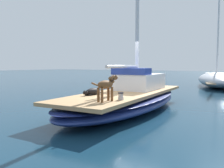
% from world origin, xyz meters
% --- Properties ---
extents(ground_plane, '(120.00, 120.00, 0.00)m').
position_xyz_m(ground_plane, '(0.00, 0.00, 0.00)').
color(ground_plane, '#143347').
extents(sailboat_main, '(2.69, 7.30, 0.66)m').
position_xyz_m(sailboat_main, '(0.00, 0.00, 0.34)').
color(sailboat_main, navy).
rests_on(sailboat_main, ground).
extents(mast_main, '(0.14, 2.27, 6.88)m').
position_xyz_m(mast_main, '(-0.02, 0.75, 3.74)').
color(mast_main, silver).
rests_on(mast_main, sailboat_main).
extents(cabin_house, '(1.45, 2.25, 0.84)m').
position_xyz_m(cabin_house, '(-0.03, 1.12, 1.01)').
color(cabin_house, silver).
rests_on(cabin_house, sailboat_main).
extents(dog_brown, '(0.33, 0.93, 0.70)m').
position_xyz_m(dog_brown, '(0.58, -2.24, 1.08)').
color(dog_brown, brown).
rests_on(dog_brown, sailboat_main).
extents(dog_black, '(0.30, 0.95, 0.22)m').
position_xyz_m(dog_black, '(-0.55, -1.30, 0.77)').
color(dog_black, black).
rests_on(dog_black, sailboat_main).
extents(deck_winch, '(0.16, 0.16, 0.21)m').
position_xyz_m(deck_winch, '(0.76, -1.80, 0.76)').
color(deck_winch, '#B7B7BC').
rests_on(deck_winch, sailboat_main).
extents(coiled_rope, '(0.32, 0.32, 0.04)m').
position_xyz_m(coiled_rope, '(-0.54, -1.01, 0.68)').
color(coiled_rope, beige).
rests_on(coiled_rope, sailboat_main).
extents(moored_boat_far_astern, '(4.38, 7.57, 6.59)m').
position_xyz_m(moored_boat_far_astern, '(1.60, 11.37, 0.56)').
color(moored_boat_far_astern, '#B2B7C1').
rests_on(moored_boat_far_astern, ground).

